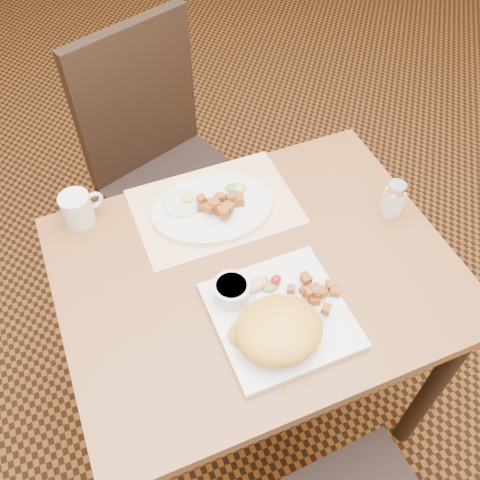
% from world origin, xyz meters
% --- Properties ---
extents(ground, '(8.00, 8.00, 0.00)m').
position_xyz_m(ground, '(0.00, 0.00, 0.00)').
color(ground, black).
rests_on(ground, ground).
extents(table, '(0.90, 0.70, 0.75)m').
position_xyz_m(table, '(0.00, 0.00, 0.64)').
color(table, brown).
rests_on(table, ground).
extents(chair_far, '(0.54, 0.55, 0.97)m').
position_xyz_m(chair_far, '(-0.04, 0.65, 0.54)').
color(chair_far, black).
rests_on(chair_far, ground).
extents(placemat, '(0.40, 0.28, 0.00)m').
position_xyz_m(placemat, '(-0.02, 0.22, 0.75)').
color(placemat, white).
rests_on(placemat, table).
extents(plate_square, '(0.28, 0.28, 0.02)m').
position_xyz_m(plate_square, '(-0.01, -0.14, 0.76)').
color(plate_square, silver).
rests_on(plate_square, table).
extents(plate_oval, '(0.33, 0.26, 0.02)m').
position_xyz_m(plate_oval, '(-0.03, 0.20, 0.76)').
color(plate_oval, silver).
rests_on(plate_oval, placemat).
extents(hollandaise_mound, '(0.19, 0.16, 0.07)m').
position_xyz_m(hollandaise_mound, '(-0.04, -0.19, 0.80)').
color(hollandaise_mound, gold).
rests_on(hollandaise_mound, plate_square).
extents(ramekin, '(0.08, 0.08, 0.04)m').
position_xyz_m(ramekin, '(-0.09, -0.06, 0.79)').
color(ramekin, silver).
rests_on(ramekin, plate_square).
extents(garnish_sq, '(0.09, 0.06, 0.03)m').
position_xyz_m(garnish_sq, '(-0.01, -0.06, 0.78)').
color(garnish_sq, '#387223').
rests_on(garnish_sq, plate_square).
extents(fried_egg, '(0.10, 0.10, 0.02)m').
position_xyz_m(fried_egg, '(-0.10, 0.24, 0.77)').
color(fried_egg, white).
rests_on(fried_egg, plate_oval).
extents(garnish_ov, '(0.06, 0.05, 0.02)m').
position_xyz_m(garnish_ov, '(0.05, 0.23, 0.78)').
color(garnish_ov, '#387223').
rests_on(garnish_ov, plate_oval).
extents(salt_shaker, '(0.05, 0.05, 0.10)m').
position_xyz_m(salt_shaker, '(0.37, 0.03, 0.80)').
color(salt_shaker, white).
rests_on(salt_shaker, table).
extents(coffee_mug, '(0.11, 0.07, 0.08)m').
position_xyz_m(coffee_mug, '(-0.34, 0.30, 0.79)').
color(coffee_mug, silver).
rests_on(coffee_mug, table).
extents(home_fries_sq, '(0.12, 0.12, 0.04)m').
position_xyz_m(home_fries_sq, '(0.07, -0.13, 0.78)').
color(home_fries_sq, '#A1501A').
rests_on(home_fries_sq, plate_square).
extents(home_fries_ov, '(0.12, 0.09, 0.04)m').
position_xyz_m(home_fries_ov, '(-0.02, 0.19, 0.79)').
color(home_fries_ov, '#A1501A').
rests_on(home_fries_ov, plate_oval).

